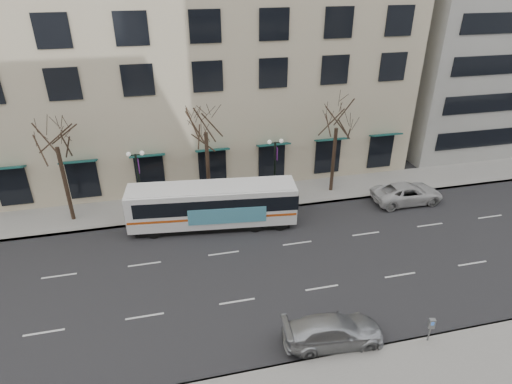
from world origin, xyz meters
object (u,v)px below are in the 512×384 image
object	(u,v)px
lamp_post_left	(139,181)
tree_far_left	(54,134)
city_bus	(214,204)
tree_far_right	(337,116)
silver_car	(333,331)
tree_far_mid	(205,120)
lamp_post_right	(275,168)
white_pickup	(407,193)
pay_station	(431,325)

from	to	relation	value
lamp_post_left	tree_far_left	bearing A→B (deg)	173.17
tree_far_left	city_bus	distance (m)	11.51
tree_far_right	city_bus	xyz separation A→B (m)	(-10.07, -3.01, -4.70)
city_bus	silver_car	size ratio (longest dim) A/B	2.37
tree_far_mid	lamp_post_right	distance (m)	6.41
tree_far_left	lamp_post_right	world-z (taller)	tree_far_left
lamp_post_left	lamp_post_right	bearing A→B (deg)	0.00
tree_far_mid	silver_car	xyz separation A→B (m)	(4.05, -15.00, -6.18)
tree_far_right	white_pickup	bearing A→B (deg)	-30.41
tree_far_mid	tree_far_right	world-z (taller)	tree_far_mid
tree_far_left	tree_far_mid	bearing A→B (deg)	0.00
city_bus	silver_car	distance (m)	12.71
tree_far_right	lamp_post_left	size ratio (longest dim) A/B	1.55
tree_far_left	tree_far_mid	distance (m)	10.00
tree_far_left	lamp_post_left	size ratio (longest dim) A/B	1.60
city_bus	silver_car	xyz separation A→B (m)	(4.12, -11.99, -1.00)
tree_far_left	lamp_post_left	distance (m)	6.29
silver_car	lamp_post_left	bearing A→B (deg)	36.73
lamp_post_right	tree_far_right	bearing A→B (deg)	6.85
lamp_post_left	white_pickup	world-z (taller)	lamp_post_left
lamp_post_left	lamp_post_right	xyz separation A→B (m)	(10.00, 0.00, 0.00)
lamp_post_left	city_bus	bearing A→B (deg)	-26.12
lamp_post_left	tree_far_right	bearing A→B (deg)	2.29
tree_far_right	lamp_post_right	distance (m)	6.11
white_pickup	pay_station	bearing A→B (deg)	154.18
city_bus	pay_station	distance (m)	15.71
tree_far_right	white_pickup	size ratio (longest dim) A/B	1.47
lamp_post_left	city_bus	xyz separation A→B (m)	(4.92, -2.41, -1.22)
white_pickup	tree_far_mid	bearing A→B (deg)	79.36
tree_far_left	city_bus	world-z (taller)	tree_far_left
lamp_post_left	lamp_post_right	size ratio (longest dim) A/B	1.00
tree_far_left	white_pickup	size ratio (longest dim) A/B	1.52
tree_far_mid	white_pickup	distance (m)	16.58
tree_far_mid	white_pickup	xyz separation A→B (m)	(15.11, -3.00, -6.14)
tree_far_left	pay_station	bearing A→B (deg)	-40.88
pay_station	tree_far_right	bearing A→B (deg)	98.85
lamp_post_left	lamp_post_right	world-z (taller)	same
tree_far_right	city_bus	distance (m)	11.51
lamp_post_right	white_pickup	bearing A→B (deg)	-13.36
lamp_post_left	silver_car	bearing A→B (deg)	-57.88
lamp_post_left	lamp_post_right	distance (m)	10.00
tree_far_left	lamp_post_right	bearing A→B (deg)	-2.29
tree_far_right	lamp_post_left	bearing A→B (deg)	-177.71
tree_far_mid	lamp_post_left	size ratio (longest dim) A/B	1.64
tree_far_left	city_bus	xyz separation A→B (m)	(9.93, -3.01, -4.97)
silver_car	pay_station	xyz separation A→B (m)	(4.55, -1.10, 0.42)
tree_far_mid	white_pickup	bearing A→B (deg)	-11.22
lamp_post_left	pay_station	world-z (taller)	lamp_post_left
pay_station	lamp_post_right	bearing A→B (deg)	116.87
pay_station	silver_car	bearing A→B (deg)	-179.78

